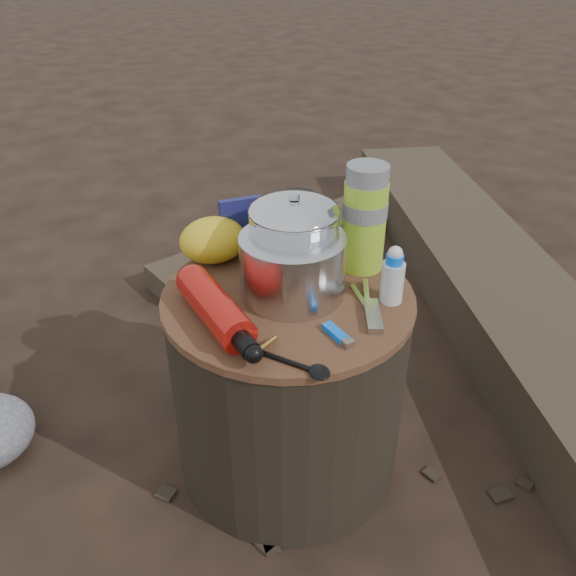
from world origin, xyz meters
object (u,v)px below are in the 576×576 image
object	(u,v)px
log_main	(494,289)
fuel_bottle	(215,308)
thermos	(364,219)
travel_mug	(298,223)
stump	(288,382)
camping_pot	(294,239)

from	to	relation	value
log_main	fuel_bottle	world-z (taller)	fuel_bottle
thermos	travel_mug	xyz separation A→B (m)	(-0.10, 0.12, -0.05)
travel_mug	fuel_bottle	bearing A→B (deg)	-137.94
stump	camping_pot	bearing A→B (deg)	59.70
stump	camping_pot	size ratio (longest dim) A/B	2.81
log_main	travel_mug	xyz separation A→B (m)	(-0.74, -0.17, 0.44)
fuel_bottle	thermos	xyz separation A→B (m)	(0.35, 0.10, 0.08)
camping_pot	stump	bearing A→B (deg)	-120.30
log_main	fuel_bottle	xyz separation A→B (m)	(-0.98, -0.39, 0.41)
thermos	camping_pot	bearing A→B (deg)	178.06
camping_pot	log_main	bearing A→B (deg)	19.95
camping_pot	thermos	xyz separation A→B (m)	(0.15, -0.01, 0.02)
fuel_bottle	log_main	bearing A→B (deg)	11.87
thermos	travel_mug	size ratio (longest dim) A/B	1.79
log_main	camping_pot	xyz separation A→B (m)	(-0.79, -0.29, 0.46)
stump	fuel_bottle	bearing A→B (deg)	-163.87
fuel_bottle	camping_pot	bearing A→B (deg)	18.53
thermos	travel_mug	bearing A→B (deg)	128.94
stump	log_main	bearing A→B (deg)	22.70
camping_pot	travel_mug	world-z (taller)	camping_pot
stump	log_main	world-z (taller)	stump
fuel_bottle	travel_mug	bearing A→B (deg)	32.26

